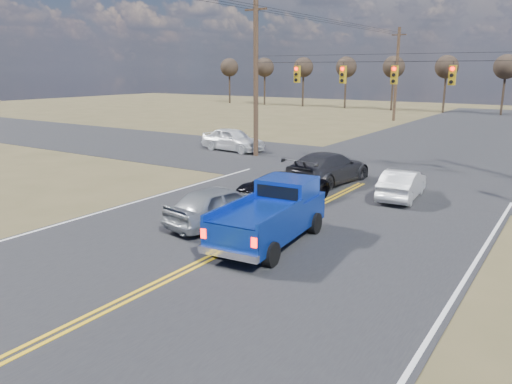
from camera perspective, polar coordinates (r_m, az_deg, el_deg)
The scene contains 12 objects.
ground at distance 14.07m, azimuth -9.96°, elevation -9.80°, with size 160.00×160.00×0.00m, color brown.
road_main at distance 21.99m, azimuth 8.12°, elevation -1.03°, with size 14.00×120.00×0.02m, color #28282B.
road_cross at distance 29.26m, azimuth 14.88°, elevation 2.36°, with size 120.00×12.00×0.02m, color #28282B.
signal_gantry at distance 28.37m, azimuth 16.35°, elevation 12.24°, with size 19.60×4.83×10.00m.
utility_poles at distance 27.77m, azimuth 14.87°, elevation 12.64°, with size 19.60×58.32×10.00m.
treeline at distance 37.34m, azimuth 20.01°, elevation 13.21°, with size 87.00×117.80×7.40m.
pickup_truck at distance 16.37m, azimuth 1.83°, elevation -2.62°, with size 2.46×5.39×1.97m.
silver_suv at distance 18.32m, azimuth -4.07°, elevation -1.51°, with size 1.78×4.43×1.51m, color #93969A.
black_suv at distance 21.54m, azimuth 3.53°, elevation 0.59°, with size 2.20×4.78×1.33m, color black.
white_car_queue at distance 22.97m, azimuth 16.35°, elevation 0.86°, with size 1.38×3.97×1.31m, color silver.
dgrey_car_queue at distance 25.28m, azimuth 8.28°, elevation 2.76°, with size 2.22×5.46×1.59m, color #303035.
cross_car_west at distance 35.22m, azimuth -2.69°, elevation 6.02°, with size 4.75×1.91×1.62m, color white.
Camera 1 is at (8.98, -9.28, 5.60)m, focal length 35.00 mm.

